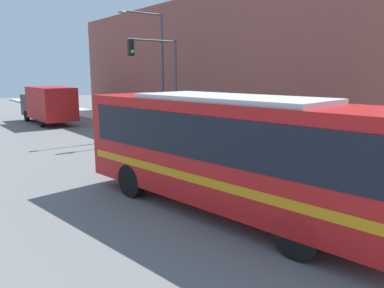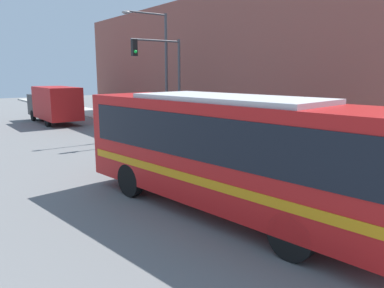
{
  "view_description": "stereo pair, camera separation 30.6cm",
  "coord_description": "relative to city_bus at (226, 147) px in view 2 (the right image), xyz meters",
  "views": [
    {
      "loc": [
        -8.04,
        -5.64,
        4.04
      ],
      "look_at": [
        0.14,
        4.95,
        1.48
      ],
      "focal_mm": 35.0,
      "sensor_mm": 36.0,
      "label": 1
    },
    {
      "loc": [
        -7.8,
        -5.83,
        4.04
      ],
      "look_at": [
        0.14,
        4.95,
        1.48
      ],
      "focal_mm": 35.0,
      "sensor_mm": 36.0,
      "label": 2
    }
  ],
  "objects": [
    {
      "name": "city_bus",
      "position": [
        0.0,
        0.0,
        0.0
      ],
      "size": [
        3.86,
        10.53,
        3.41
      ],
      "rotation": [
        0.0,
        0.0,
        0.14
      ],
      "color": "red",
      "rests_on": "ground_plane"
    },
    {
      "name": "street_lamp",
      "position": [
        5.79,
        12.85,
        2.68
      ],
      "size": [
        3.09,
        0.28,
        7.49
      ],
      "color": "#47474C",
      "rests_on": "sidewalk"
    },
    {
      "name": "traffic_light_pole",
      "position": [
        5.05,
        11.26,
        2.15
      ],
      "size": [
        3.28,
        0.35,
        5.82
      ],
      "color": "#47474C",
      "rests_on": "sidewalk"
    },
    {
      "name": "fire_hydrant",
      "position": [
        5.96,
        1.32,
        -1.44
      ],
      "size": [
        0.22,
        0.29,
        0.74
      ],
      "color": "red",
      "rests_on": "sidewalk"
    },
    {
      "name": "parking_meter",
      "position": [
        5.96,
        6.03,
        -0.9
      ],
      "size": [
        0.14,
        0.14,
        1.34
      ],
      "color": "#47474C",
      "rests_on": "sidewalk"
    },
    {
      "name": "sidewalk",
      "position": [
        6.94,
        18.05,
        -1.9
      ],
      "size": [
        3.16,
        70.0,
        0.17
      ],
      "color": "#B7B2A8",
      "rests_on": "ground_plane"
    },
    {
      "name": "building_facade",
      "position": [
        11.52,
        14.5,
        2.52
      ],
      "size": [
        6.0,
        30.92,
        8.99
      ],
      "color": "brown",
      "rests_on": "ground_plane"
    },
    {
      "name": "pedestrian_near_corner",
      "position": [
        7.51,
        1.41,
        -0.86
      ],
      "size": [
        0.34,
        0.34,
        1.85
      ],
      "color": "#23283D",
      "rests_on": "sidewalk"
    },
    {
      "name": "ground_plane",
      "position": [
        0.86,
        -1.95,
        -1.98
      ],
      "size": [
        120.0,
        120.0,
        0.0
      ],
      "primitive_type": "plane",
      "color": "slate"
    },
    {
      "name": "delivery_truck",
      "position": [
        1.97,
        23.02,
        -0.38
      ],
      "size": [
        2.43,
        7.29,
        2.92
      ],
      "color": "#B21919",
      "rests_on": "ground_plane"
    }
  ]
}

